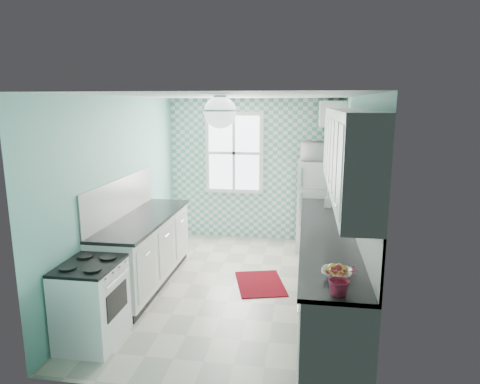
# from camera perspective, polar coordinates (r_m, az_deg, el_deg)

# --- Properties ---
(floor) EXTENTS (3.00, 4.40, 0.02)m
(floor) POSITION_cam_1_polar(r_m,az_deg,el_deg) (5.88, -0.87, -12.60)
(floor) COLOR beige
(floor) RESTS_ON ground
(ceiling) EXTENTS (3.00, 4.40, 0.02)m
(ceiling) POSITION_cam_1_polar(r_m,az_deg,el_deg) (5.35, -0.96, 12.78)
(ceiling) COLOR white
(ceiling) RESTS_ON wall_back
(wall_back) EXTENTS (3.00, 0.02, 2.50)m
(wall_back) POSITION_cam_1_polar(r_m,az_deg,el_deg) (7.63, 1.87, 2.98)
(wall_back) COLOR #71B5AA
(wall_back) RESTS_ON floor
(wall_front) EXTENTS (3.00, 0.02, 2.50)m
(wall_front) POSITION_cam_1_polar(r_m,az_deg,el_deg) (3.40, -7.22, -8.35)
(wall_front) COLOR #71B5AA
(wall_front) RESTS_ON floor
(wall_left) EXTENTS (0.02, 4.40, 2.50)m
(wall_left) POSITION_cam_1_polar(r_m,az_deg,el_deg) (5.92, -15.48, -0.02)
(wall_left) COLOR #71B5AA
(wall_left) RESTS_ON floor
(wall_right) EXTENTS (0.02, 4.40, 2.50)m
(wall_right) POSITION_cam_1_polar(r_m,az_deg,el_deg) (5.44, 14.97, -1.01)
(wall_right) COLOR #71B5AA
(wall_right) RESTS_ON floor
(accent_wall) EXTENTS (3.00, 0.01, 2.50)m
(accent_wall) POSITION_cam_1_polar(r_m,az_deg,el_deg) (7.61, 1.85, 2.95)
(accent_wall) COLOR #5FA99B
(accent_wall) RESTS_ON wall_back
(window) EXTENTS (1.04, 0.05, 1.44)m
(window) POSITION_cam_1_polar(r_m,az_deg,el_deg) (7.59, -0.80, 5.22)
(window) COLOR white
(window) RESTS_ON wall_back
(backsplash_right) EXTENTS (0.02, 3.60, 0.51)m
(backsplash_right) POSITION_cam_1_polar(r_m,az_deg,el_deg) (5.06, 15.16, -2.60)
(backsplash_right) COLOR white
(backsplash_right) RESTS_ON wall_right
(backsplash_left) EXTENTS (0.02, 2.15, 0.51)m
(backsplash_left) POSITION_cam_1_polar(r_m,az_deg,el_deg) (5.85, -15.56, -0.70)
(backsplash_left) COLOR white
(backsplash_left) RESTS_ON wall_left
(upper_cabinets_right) EXTENTS (0.33, 3.20, 0.90)m
(upper_cabinets_right) POSITION_cam_1_polar(r_m,az_deg,el_deg) (4.73, 14.03, 5.16)
(upper_cabinets_right) COLOR silver
(upper_cabinets_right) RESTS_ON wall_right
(upper_cabinet_fridge) EXTENTS (0.40, 0.74, 0.40)m
(upper_cabinet_fridge) POSITION_cam_1_polar(r_m,az_deg,el_deg) (7.12, 12.15, 10.18)
(upper_cabinet_fridge) COLOR silver
(upper_cabinet_fridge) RESTS_ON wall_right
(ceiling_light) EXTENTS (0.34, 0.34, 0.35)m
(ceiling_light) POSITION_cam_1_polar(r_m,az_deg,el_deg) (4.57, -2.67, 10.61)
(ceiling_light) COLOR silver
(ceiling_light) RESTS_ON ceiling
(base_cabinets_right) EXTENTS (0.60, 3.60, 0.90)m
(base_cabinets_right) POSITION_cam_1_polar(r_m,az_deg,el_deg) (5.27, 11.56, -10.39)
(base_cabinets_right) COLOR white
(base_cabinets_right) RESTS_ON floor
(countertop_right) EXTENTS (0.63, 3.60, 0.04)m
(countertop_right) POSITION_cam_1_polar(r_m,az_deg,el_deg) (5.11, 11.60, -5.49)
(countertop_right) COLOR black
(countertop_right) RESTS_ON base_cabinets_right
(base_cabinets_left) EXTENTS (0.60, 2.15, 0.90)m
(base_cabinets_left) POSITION_cam_1_polar(r_m,az_deg,el_deg) (5.94, -12.60, -7.83)
(base_cabinets_left) COLOR white
(base_cabinets_left) RESTS_ON floor
(countertop_left) EXTENTS (0.63, 2.15, 0.04)m
(countertop_left) POSITION_cam_1_polar(r_m,az_deg,el_deg) (5.80, -12.67, -3.46)
(countertop_left) COLOR black
(countertop_left) RESTS_ON base_cabinets_left
(fridge) EXTENTS (0.65, 0.65, 1.49)m
(fridge) POSITION_cam_1_polar(r_m,az_deg,el_deg) (7.25, 10.17, -1.73)
(fridge) COLOR white
(fridge) RESTS_ON floor
(stove) EXTENTS (0.56, 0.69, 0.83)m
(stove) POSITION_cam_1_polar(r_m,az_deg,el_deg) (4.72, -19.17, -13.68)
(stove) COLOR white
(stove) RESTS_ON floor
(sink) EXTENTS (0.48, 0.40, 0.53)m
(sink) POSITION_cam_1_polar(r_m,az_deg,el_deg) (6.19, 11.31, -2.33)
(sink) COLOR silver
(sink) RESTS_ON countertop_right
(rug) EXTENTS (0.81, 1.00, 0.01)m
(rug) POSITION_cam_1_polar(r_m,az_deg,el_deg) (5.96, 2.71, -12.08)
(rug) COLOR maroon
(rug) RESTS_ON floor
(dish_towel) EXTENTS (0.07, 0.27, 0.41)m
(dish_towel) POSITION_cam_1_polar(r_m,az_deg,el_deg) (5.94, 8.21, -7.39)
(dish_towel) COLOR #5CB097
(dish_towel) RESTS_ON base_cabinets_right
(fruit_bowl) EXTENTS (0.30, 0.30, 0.07)m
(fruit_bowl) POSITION_cam_1_polar(r_m,az_deg,el_deg) (3.85, 12.78, -10.52)
(fruit_bowl) COLOR white
(fruit_bowl) RESTS_ON countertop_right
(potted_plant) EXTENTS (0.27, 0.23, 0.28)m
(potted_plant) POSITION_cam_1_polar(r_m,az_deg,el_deg) (3.49, 13.25, -11.05)
(potted_plant) COLOR #A5202F
(potted_plant) RESTS_ON countertop_right
(soap_bottle) EXTENTS (0.11, 0.11, 0.21)m
(soap_bottle) POSITION_cam_1_polar(r_m,az_deg,el_deg) (6.29, 11.72, -1.07)
(soap_bottle) COLOR #90A8B1
(soap_bottle) RESTS_ON countertop_right
(microwave) EXTENTS (0.58, 0.41, 0.31)m
(microwave) POSITION_cam_1_polar(r_m,az_deg,el_deg) (7.10, 10.43, 5.37)
(microwave) COLOR white
(microwave) RESTS_ON fridge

